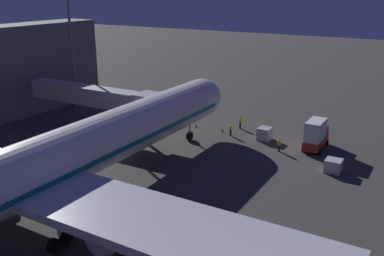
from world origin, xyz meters
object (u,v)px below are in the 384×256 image
at_px(baggage_container_mid_row, 264,134).
at_px(traffic_cone_nose_starboard, 196,125).
at_px(ground_crew_marshaller_fwd, 279,144).
at_px(airliner_at_gate, 10,183).
at_px(ground_crew_by_belt_loader, 240,122).
at_px(jet_bridge, 102,97).
at_px(baggage_container_near_belt, 333,166).
at_px(ground_crew_near_nose_gear, 231,129).
at_px(apron_floodlight_mast, 71,40).
at_px(catering_truck, 316,134).
at_px(traffic_cone_nose_port, 222,130).

height_order(baggage_container_mid_row, traffic_cone_nose_starboard, baggage_container_mid_row).
bearing_deg(ground_crew_marshaller_fwd, airliner_at_gate, 68.38).
height_order(ground_crew_by_belt_loader, traffic_cone_nose_starboard, ground_crew_by_belt_loader).
bearing_deg(airliner_at_gate, ground_crew_by_belt_loader, -96.05).
height_order(jet_bridge, baggage_container_mid_row, jet_bridge).
height_order(baggage_container_near_belt, ground_crew_marshaller_fwd, ground_crew_marshaller_fwd).
relative_size(baggage_container_mid_row, ground_crew_near_nose_gear, 1.07).
relative_size(baggage_container_near_belt, ground_crew_near_nose_gear, 1.03).
bearing_deg(ground_crew_near_nose_gear, baggage_container_mid_row, -169.30).
xyz_separation_m(airliner_at_gate, traffic_cone_nose_starboard, (2.20, -33.74, -4.85)).
bearing_deg(apron_floodlight_mast, ground_crew_by_belt_loader, -172.81).
bearing_deg(airliner_at_gate, ground_crew_near_nose_gear, -97.06).
height_order(airliner_at_gate, traffic_cone_nose_starboard, airliner_at_gate).
bearing_deg(catering_truck, traffic_cone_nose_port, -0.82).
bearing_deg(ground_crew_by_belt_loader, airliner_at_gate, 83.95).
height_order(airliner_at_gate, ground_crew_by_belt_loader, airliner_at_gate).
xyz_separation_m(airliner_at_gate, traffic_cone_nose_port, (-2.20, -33.74, -4.85)).
bearing_deg(baggage_container_mid_row, traffic_cone_nose_port, -1.25).
bearing_deg(ground_crew_by_belt_loader, apron_floodlight_mast, 7.19).
xyz_separation_m(jet_bridge, catering_truck, (-27.87, -8.88, -3.27)).
bearing_deg(ground_crew_marshaller_fwd, traffic_cone_nose_port, -19.30).
relative_size(catering_truck, baggage_container_mid_row, 2.95).
bearing_deg(baggage_container_mid_row, jet_bridge, 23.15).
distance_m(ground_crew_marshaller_fwd, traffic_cone_nose_starboard, 14.64).
bearing_deg(jet_bridge, ground_crew_by_belt_loader, -143.75).
xyz_separation_m(baggage_container_mid_row, ground_crew_near_nose_gear, (4.70, 0.89, 0.12)).
xyz_separation_m(traffic_cone_nose_port, traffic_cone_nose_starboard, (4.40, 0.00, 0.00)).
height_order(baggage_container_mid_row, ground_crew_by_belt_loader, ground_crew_by_belt_loader).
bearing_deg(catering_truck, traffic_cone_nose_starboard, -0.62).
xyz_separation_m(catering_truck, traffic_cone_nose_starboard, (17.93, -0.19, -1.69)).
bearing_deg(jet_bridge, airliner_at_gate, 116.19).
height_order(airliner_at_gate, apron_floodlight_mast, apron_floodlight_mast).
relative_size(airliner_at_gate, traffic_cone_nose_port, 126.93).
relative_size(jet_bridge, baggage_container_mid_row, 12.16).
xyz_separation_m(baggage_container_near_belt, ground_crew_near_nose_gear, (15.44, -5.44, 0.22)).
distance_m(jet_bridge, baggage_container_near_belt, 32.05).
relative_size(airliner_at_gate, baggage_container_near_belt, 38.87).
bearing_deg(traffic_cone_nose_port, baggage_container_near_belt, 159.50).
distance_m(apron_floodlight_mast, traffic_cone_nose_port, 29.94).
xyz_separation_m(ground_crew_marshaller_fwd, traffic_cone_nose_starboard, (14.21, -3.44, -0.72)).
xyz_separation_m(jet_bridge, ground_crew_by_belt_loader, (-15.99, -11.72, -4.22)).
bearing_deg(baggage_container_mid_row, ground_crew_marshaller_fwd, 134.69).
xyz_separation_m(baggage_container_near_belt, ground_crew_marshaller_fwd, (7.48, -3.03, 0.25)).
relative_size(catering_truck, baggage_container_near_belt, 3.06).
distance_m(baggage_container_mid_row, traffic_cone_nose_starboard, 10.97).
distance_m(jet_bridge, traffic_cone_nose_starboard, 14.34).
height_order(jet_bridge, catering_truck, jet_bridge).
distance_m(ground_crew_by_belt_loader, traffic_cone_nose_port, 3.21).
relative_size(airliner_at_gate, traffic_cone_nose_starboard, 126.93).
xyz_separation_m(baggage_container_mid_row, ground_crew_marshaller_fwd, (-3.26, 3.29, 0.14)).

